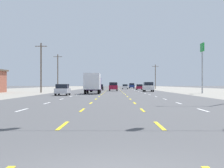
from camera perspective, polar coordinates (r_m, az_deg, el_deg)
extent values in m
plane|color=#4C4C4F|center=(71.46, 0.26, -1.28)|extent=(572.00, 572.00, 0.00)
cube|color=white|center=(20.71, -14.68, -4.20)|extent=(0.14, 2.60, 0.01)
cube|color=white|center=(28.01, -10.70, -3.12)|extent=(0.14, 2.60, 0.01)
cube|color=white|center=(35.39, -8.37, -2.49)|extent=(0.14, 2.60, 0.01)
cube|color=white|center=(42.81, -6.84, -2.07)|extent=(0.14, 2.60, 0.01)
cube|color=white|center=(50.26, -5.77, -1.77)|extent=(0.14, 2.60, 0.01)
cube|color=white|center=(57.72, -4.98, -1.55)|extent=(0.14, 2.60, 0.01)
cube|color=white|center=(65.19, -4.36, -1.39)|extent=(0.14, 2.60, 0.01)
cube|color=white|center=(72.66, -3.88, -1.25)|extent=(0.14, 2.60, 0.01)
cube|color=white|center=(80.14, -3.48, -1.14)|extent=(0.14, 2.60, 0.01)
cube|color=white|center=(87.63, -3.15, -1.05)|extent=(0.14, 2.60, 0.01)
cube|color=white|center=(95.11, -2.88, -0.97)|extent=(0.14, 2.60, 0.01)
cube|color=white|center=(102.60, -2.64, -0.91)|extent=(0.14, 2.60, 0.01)
cube|color=white|center=(110.09, -2.44, -0.85)|extent=(0.14, 2.60, 0.01)
cube|color=white|center=(117.58, -2.26, -0.80)|extent=(0.14, 2.60, 0.01)
cube|color=white|center=(125.07, -2.10, -0.76)|extent=(0.14, 2.60, 0.01)
cube|color=white|center=(132.57, -1.96, -0.72)|extent=(0.14, 2.60, 0.01)
cube|color=white|center=(140.06, -1.84, -0.69)|extent=(0.14, 2.60, 0.01)
cube|color=white|center=(147.55, -1.73, -0.66)|extent=(0.14, 2.60, 0.01)
cube|color=white|center=(155.05, -1.63, -0.63)|extent=(0.14, 2.60, 0.01)
cube|color=white|center=(162.54, -1.54, -0.60)|extent=(0.14, 2.60, 0.01)
cube|color=white|center=(170.04, -1.45, -0.58)|extent=(0.14, 2.60, 0.01)
cube|color=white|center=(177.54, -1.38, -0.56)|extent=(0.14, 2.60, 0.01)
cube|color=white|center=(185.03, -1.31, -0.54)|extent=(0.14, 2.60, 0.01)
cube|color=white|center=(192.53, -1.24, -0.52)|extent=(0.14, 2.60, 0.01)
cube|color=white|center=(200.03, -1.18, -0.50)|extent=(0.14, 2.60, 0.01)
cube|color=white|center=(207.52, -1.13, -0.49)|extent=(0.14, 2.60, 0.01)
cube|color=white|center=(215.02, -1.08, -0.47)|extent=(0.14, 2.60, 0.01)
cube|color=white|center=(222.52, -1.03, -0.46)|extent=(0.14, 2.60, 0.01)
cube|color=yellow|center=(12.67, -8.14, -6.82)|extent=(0.14, 2.60, 0.01)
cube|color=yellow|center=(20.09, -4.97, -4.32)|extent=(0.14, 2.60, 0.01)
cube|color=yellow|center=(27.55, -3.52, -3.17)|extent=(0.14, 2.60, 0.01)
cube|color=yellow|center=(35.03, -2.69, -2.51)|extent=(0.14, 2.60, 0.01)
cube|color=yellow|center=(42.52, -2.16, -2.08)|extent=(0.14, 2.60, 0.01)
cube|color=yellow|center=(50.01, -1.78, -1.78)|extent=(0.14, 2.60, 0.01)
cube|color=yellow|center=(57.50, -1.50, -1.56)|extent=(0.14, 2.60, 0.01)
cube|color=yellow|center=(64.99, -1.29, -1.39)|extent=(0.14, 2.60, 0.01)
cube|color=yellow|center=(72.49, -1.12, -1.25)|extent=(0.14, 2.60, 0.01)
cube|color=yellow|center=(79.98, -0.98, -1.14)|extent=(0.14, 2.60, 0.01)
cube|color=yellow|center=(87.48, -0.87, -1.05)|extent=(0.14, 2.60, 0.01)
cube|color=yellow|center=(94.98, -0.77, -0.98)|extent=(0.14, 2.60, 0.01)
cube|color=yellow|center=(102.48, -0.69, -0.91)|extent=(0.14, 2.60, 0.01)
cube|color=yellow|center=(109.97, -0.62, -0.85)|extent=(0.14, 2.60, 0.01)
cube|color=yellow|center=(117.47, -0.55, -0.80)|extent=(0.14, 2.60, 0.01)
cube|color=yellow|center=(124.97, -0.50, -0.76)|extent=(0.14, 2.60, 0.01)
cube|color=yellow|center=(132.47, -0.45, -0.72)|extent=(0.14, 2.60, 0.01)
cube|color=yellow|center=(139.97, -0.41, -0.69)|extent=(0.14, 2.60, 0.01)
cube|color=yellow|center=(147.47, -0.37, -0.66)|extent=(0.14, 2.60, 0.01)
cube|color=yellow|center=(154.97, -0.34, -0.63)|extent=(0.14, 2.60, 0.01)
cube|color=yellow|center=(162.47, -0.30, -0.60)|extent=(0.14, 2.60, 0.01)
cube|color=yellow|center=(169.97, -0.27, -0.58)|extent=(0.14, 2.60, 0.01)
cube|color=yellow|center=(177.46, -0.25, -0.56)|extent=(0.14, 2.60, 0.01)
cube|color=yellow|center=(184.96, -0.22, -0.54)|extent=(0.14, 2.60, 0.01)
cube|color=yellow|center=(192.46, -0.20, -0.52)|extent=(0.14, 2.60, 0.01)
cube|color=yellow|center=(199.96, -0.18, -0.50)|extent=(0.14, 2.60, 0.01)
cube|color=yellow|center=(207.46, -0.16, -0.49)|extent=(0.14, 2.60, 0.01)
cube|color=yellow|center=(214.96, -0.14, -0.47)|extent=(0.14, 2.60, 0.01)
cube|color=yellow|center=(222.46, -0.13, -0.46)|extent=(0.14, 2.60, 0.01)
cube|color=yellow|center=(12.64, 7.87, -6.83)|extent=(0.14, 2.60, 0.01)
cube|color=yellow|center=(20.07, 5.06, -4.33)|extent=(0.14, 2.60, 0.01)
cube|color=yellow|center=(27.54, 3.77, -3.17)|extent=(0.14, 2.60, 0.01)
cube|color=yellow|center=(35.02, 3.04, -2.51)|extent=(0.14, 2.60, 0.01)
cube|color=yellow|center=(42.51, 2.57, -2.08)|extent=(0.14, 2.60, 0.01)
cube|color=yellow|center=(50.00, 2.23, -1.78)|extent=(0.14, 2.60, 0.01)
cube|color=yellow|center=(57.49, 1.99, -1.56)|extent=(0.14, 2.60, 0.01)
cube|color=yellow|center=(64.99, 1.80, -1.39)|extent=(0.14, 2.60, 0.01)
cube|color=yellow|center=(72.48, 1.65, -1.25)|extent=(0.14, 2.60, 0.01)
cube|color=yellow|center=(79.98, 1.53, -1.14)|extent=(0.14, 2.60, 0.01)
cube|color=yellow|center=(87.48, 1.43, -1.05)|extent=(0.14, 2.60, 0.01)
cube|color=yellow|center=(94.97, 1.34, -0.98)|extent=(0.14, 2.60, 0.01)
cube|color=yellow|center=(102.47, 1.27, -0.91)|extent=(0.14, 2.60, 0.01)
cube|color=yellow|center=(109.97, 1.21, -0.85)|extent=(0.14, 2.60, 0.01)
cube|color=yellow|center=(117.47, 1.15, -0.80)|extent=(0.14, 2.60, 0.01)
cube|color=yellow|center=(124.97, 1.10, -0.76)|extent=(0.14, 2.60, 0.01)
cube|color=yellow|center=(132.47, 1.06, -0.72)|extent=(0.14, 2.60, 0.01)
cube|color=yellow|center=(139.97, 1.02, -0.69)|extent=(0.14, 2.60, 0.01)
cube|color=yellow|center=(147.47, 0.99, -0.66)|extent=(0.14, 2.60, 0.01)
cube|color=yellow|center=(154.96, 0.96, -0.63)|extent=(0.14, 2.60, 0.01)
cube|color=yellow|center=(162.46, 0.93, -0.60)|extent=(0.14, 2.60, 0.01)
cube|color=yellow|center=(169.96, 0.91, -0.58)|extent=(0.14, 2.60, 0.01)
cube|color=yellow|center=(177.46, 0.88, -0.56)|extent=(0.14, 2.60, 0.01)
cube|color=yellow|center=(184.96, 0.86, -0.54)|extent=(0.14, 2.60, 0.01)
cube|color=yellow|center=(192.46, 0.84, -0.52)|extent=(0.14, 2.60, 0.01)
cube|color=yellow|center=(199.96, 0.82, -0.50)|extent=(0.14, 2.60, 0.01)
cube|color=yellow|center=(207.46, 0.81, -0.49)|extent=(0.14, 2.60, 0.01)
cube|color=yellow|center=(214.96, 0.79, -0.47)|extent=(0.14, 2.60, 0.01)
cube|color=yellow|center=(222.46, 0.77, -0.46)|extent=(0.14, 2.60, 0.01)
cube|color=white|center=(20.65, 14.81, -4.21)|extent=(0.14, 2.60, 0.01)
cube|color=white|center=(27.97, 10.96, -3.13)|extent=(0.14, 2.60, 0.01)
cube|color=white|center=(35.36, 8.72, -2.49)|extent=(0.14, 2.60, 0.01)
cube|color=white|center=(42.78, 7.26, -2.07)|extent=(0.14, 2.60, 0.01)
cube|color=white|center=(50.23, 6.23, -1.77)|extent=(0.14, 2.60, 0.01)
cube|color=white|center=(57.70, 5.47, -1.56)|extent=(0.14, 2.60, 0.01)
cube|color=white|center=(65.17, 4.88, -1.39)|extent=(0.14, 2.60, 0.01)
cube|color=white|center=(72.65, 4.41, -1.25)|extent=(0.14, 2.60, 0.01)
cube|color=white|center=(80.13, 4.03, -1.14)|extent=(0.14, 2.60, 0.01)
cube|color=white|center=(87.61, 3.72, -1.05)|extent=(0.14, 2.60, 0.01)
cube|color=white|center=(95.10, 3.45, -0.97)|extent=(0.14, 2.60, 0.01)
cube|color=white|center=(102.59, 3.22, -0.91)|extent=(0.14, 2.60, 0.01)
cube|color=white|center=(110.08, 3.03, -0.85)|extent=(0.14, 2.60, 0.01)
cube|color=white|center=(117.57, 2.86, -0.80)|extent=(0.14, 2.60, 0.01)
cube|color=white|center=(125.06, 2.71, -0.76)|extent=(0.14, 2.60, 0.01)
cube|color=white|center=(132.56, 2.57, -0.72)|extent=(0.14, 2.60, 0.01)
cube|color=white|center=(140.05, 2.46, -0.69)|extent=(0.14, 2.60, 0.01)
cube|color=white|center=(147.55, 2.35, -0.66)|extent=(0.14, 2.60, 0.01)
cube|color=white|center=(155.04, 2.25, -0.63)|extent=(0.14, 2.60, 0.01)
cube|color=white|center=(162.54, 2.16, -0.60)|extent=(0.14, 2.60, 0.01)
cube|color=white|center=(170.03, 2.08, -0.58)|extent=(0.14, 2.60, 0.01)
cube|color=white|center=(177.53, 2.01, -0.56)|extent=(0.14, 2.60, 0.01)
cube|color=white|center=(185.03, 1.94, -0.54)|extent=(0.14, 2.60, 0.01)
cube|color=white|center=(192.52, 1.88, -0.52)|extent=(0.14, 2.60, 0.01)
cube|color=white|center=(200.02, 1.82, -0.50)|extent=(0.14, 2.60, 0.01)
cube|color=white|center=(207.52, 1.77, -0.49)|extent=(0.14, 2.60, 0.01)
cube|color=white|center=(215.02, 1.72, -0.47)|extent=(0.14, 2.60, 0.01)
cube|color=white|center=(222.51, 1.68, -0.46)|extent=(0.14, 2.60, 0.01)
cube|color=silver|center=(47.54, -8.18, -1.12)|extent=(1.72, 3.90, 0.66)
cube|color=black|center=(47.28, -8.22, -0.37)|extent=(1.58, 1.90, 0.58)
cylinder|color=black|center=(49.04, -8.79, -1.47)|extent=(0.20, 0.60, 0.60)
cylinder|color=black|center=(48.83, -7.07, -1.48)|extent=(0.20, 0.60, 0.60)
cylinder|color=black|center=(46.28, -9.34, -1.56)|extent=(0.20, 0.60, 0.60)
cylinder|color=black|center=(46.06, -7.52, -1.56)|extent=(0.20, 0.60, 0.60)
cube|color=#4C196B|center=(57.59, -3.04, -0.04)|extent=(2.40, 1.90, 2.10)
cube|color=silver|center=(53.90, -3.27, 0.44)|extent=(2.40, 5.10, 2.50)
cylinder|color=black|center=(57.62, -4.07, -1.09)|extent=(0.30, 0.96, 0.96)
cylinder|color=black|center=(57.50, -2.02, -1.09)|extent=(0.30, 0.96, 0.96)
cylinder|color=black|center=(52.74, -4.48, -1.18)|extent=(0.30, 0.96, 0.96)
cylinder|color=black|center=(52.61, -2.24, -1.18)|extent=(0.30, 0.96, 0.96)
cube|color=white|center=(68.59, -2.76, -0.62)|extent=(1.98, 4.90, 0.92)
cube|color=black|center=(68.54, -2.76, 0.04)|extent=(1.82, 2.70, 0.68)
cylinder|color=black|center=(70.34, -3.37, -0.99)|extent=(0.26, 0.76, 0.76)
cylinder|color=black|center=(70.25, -2.00, -0.99)|extent=(0.26, 0.76, 0.76)
cylinder|color=black|center=(66.95, -3.56, -1.03)|extent=(0.26, 0.76, 0.76)
cylinder|color=black|center=(66.86, -2.12, -1.03)|extent=(0.26, 0.76, 0.76)
cube|color=white|center=(71.60, 6.03, -0.60)|extent=(1.98, 4.90, 0.92)
cube|color=black|center=(71.55, 6.03, 0.04)|extent=(1.82, 2.70, 0.68)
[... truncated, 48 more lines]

